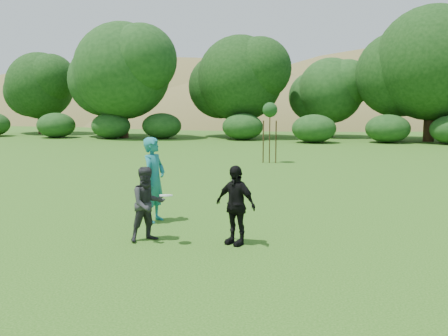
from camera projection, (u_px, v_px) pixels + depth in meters
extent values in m
plane|color=#19470C|center=(197.00, 236.00, 10.84)|extent=(120.00, 120.00, 0.00)
imported|color=#196F74|center=(154.00, 180.00, 12.03)|extent=(0.62, 0.83, 2.06)
imported|color=#28292B|center=(148.00, 204.00, 10.40)|extent=(0.96, 0.95, 1.57)
imported|color=black|center=(235.00, 205.00, 10.15)|extent=(1.03, 0.79, 1.63)
cylinder|color=white|center=(166.00, 195.00, 10.07)|extent=(0.27, 0.27, 0.06)
cylinder|color=#362615|center=(270.00, 136.00, 23.45)|extent=(0.05, 0.05, 2.50)
sphere|color=#184317|center=(270.00, 110.00, 23.28)|extent=(0.70, 0.70, 0.70)
cylinder|color=#3E2C18|center=(263.00, 142.00, 23.54)|extent=(0.06, 0.06, 2.00)
cylinder|color=#3B2A17|center=(276.00, 142.00, 23.43)|extent=(0.06, 0.06, 2.00)
ellipsoid|color=olive|center=(159.00, 189.00, 85.37)|extent=(110.00, 70.00, 44.00)
ellipsoid|color=olive|center=(435.00, 211.00, 78.72)|extent=(100.00, 64.00, 52.00)
ellipsoid|color=olive|center=(268.00, 178.00, 69.18)|extent=(80.00, 50.00, 28.00)
cylinder|color=#3A2616|center=(42.00, 119.00, 44.14)|extent=(0.65, 0.65, 2.62)
sphere|color=#194214|center=(40.00, 86.00, 43.75)|extent=(5.80, 5.80, 5.80)
cylinder|color=#3A2616|center=(124.00, 118.00, 39.41)|extent=(0.73, 0.73, 3.15)
sphere|color=#194214|center=(122.00, 71.00, 38.92)|extent=(7.54, 7.54, 7.54)
cylinder|color=#3A2616|center=(240.00, 120.00, 39.60)|extent=(0.68, 0.68, 2.80)
sphere|color=#194214|center=(240.00, 78.00, 39.16)|extent=(6.73, 6.73, 6.73)
cylinder|color=#3A2616|center=(330.00, 123.00, 40.20)|extent=(0.60, 0.60, 2.27)
sphere|color=#194214|center=(330.00, 91.00, 39.85)|extent=(5.22, 5.22, 5.22)
cylinder|color=#3A2616|center=(429.00, 118.00, 35.83)|extent=(0.76, 0.76, 3.32)
sphere|color=#194214|center=(432.00, 63.00, 35.31)|extent=(8.12, 8.12, 8.12)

